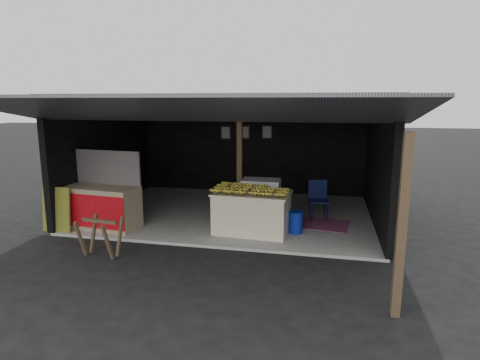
% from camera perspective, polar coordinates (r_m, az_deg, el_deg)
% --- Properties ---
extents(ground, '(80.00, 80.00, 0.00)m').
position_cam_1_polar(ground, '(8.13, -5.05, -9.61)').
color(ground, black).
rests_on(ground, ground).
extents(concrete_slab, '(7.00, 5.00, 0.06)m').
position_cam_1_polar(concrete_slab, '(10.41, -0.95, -4.70)').
color(concrete_slab, gray).
rests_on(concrete_slab, ground).
extents(shophouse, '(7.40, 7.29, 3.02)m').
position_cam_1_polar(shophouse, '(10.35, -0.58, 6.86)').
color(shophouse, black).
rests_on(shophouse, ground).
extents(banana_table, '(1.68, 1.10, 0.89)m').
position_cam_1_polar(banana_table, '(8.71, 1.70, -4.61)').
color(banana_table, silver).
rests_on(banana_table, concrete_slab).
extents(banana_pile, '(1.55, 1.00, 0.18)m').
position_cam_1_polar(banana_pile, '(8.58, 1.72, -1.18)').
color(banana_pile, gold).
rests_on(banana_pile, banana_table).
extents(white_crate, '(0.91, 0.63, 1.00)m').
position_cam_1_polar(white_crate, '(9.60, 2.97, -2.83)').
color(white_crate, white).
rests_on(white_crate, concrete_slab).
extents(neighbor_stall, '(1.73, 0.91, 1.72)m').
position_cam_1_polar(neighbor_stall, '(9.56, -19.06, -3.40)').
color(neighbor_stall, '#998466').
rests_on(neighbor_stall, concrete_slab).
extents(green_signboard, '(0.66, 0.15, 0.99)m').
position_cam_1_polar(green_signboard, '(9.63, -24.66, -3.83)').
color(green_signboard, black).
rests_on(green_signboard, concrete_slab).
extents(sawhorse, '(0.75, 0.71, 0.73)m').
position_cam_1_polar(sawhorse, '(7.96, -19.28, -7.16)').
color(sawhorse, brown).
rests_on(sawhorse, ground).
extents(water_barrel, '(0.30, 0.30, 0.45)m').
position_cam_1_polar(water_barrel, '(8.82, 7.89, -6.05)').
color(water_barrel, navy).
rests_on(water_barrel, concrete_slab).
extents(plastic_chair, '(0.53, 0.53, 0.94)m').
position_cam_1_polar(plastic_chair, '(9.86, 11.06, -2.29)').
color(plastic_chair, '#091034').
rests_on(plastic_chair, concrete_slab).
extents(magenta_rug, '(1.63, 1.21, 0.01)m').
position_cam_1_polar(magenta_rug, '(9.60, 10.74, -6.07)').
color(magenta_rug, '#791A52').
rests_on(magenta_rug, concrete_slab).
extents(picture_frames, '(1.62, 0.04, 0.46)m').
position_cam_1_polar(picture_frames, '(12.42, 0.81, 6.80)').
color(picture_frames, black).
rests_on(picture_frames, shophouse).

